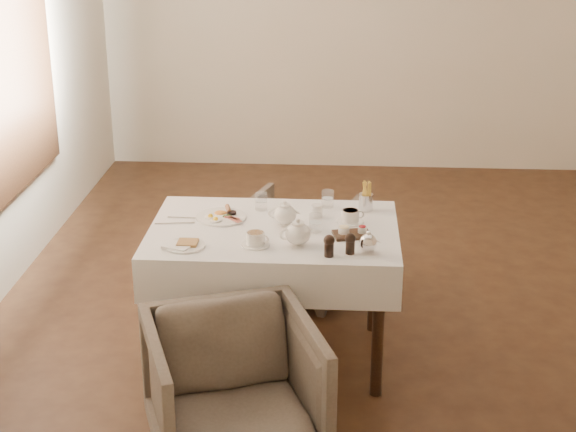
# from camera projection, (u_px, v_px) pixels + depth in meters

# --- Properties ---
(table) EXTENTS (1.28, 0.88, 0.75)m
(table) POSITION_uv_depth(u_px,v_px,m) (274.00, 249.00, 4.58)
(table) COLOR black
(table) RESTS_ON ground
(armchair_near) EXTENTS (0.92, 0.94, 0.67)m
(armchair_near) POSITION_uv_depth(u_px,v_px,m) (234.00, 392.00, 3.87)
(armchair_near) COLOR #4C4238
(armchair_near) RESTS_ON ground
(armchair_far) EXTENTS (0.82, 0.83, 0.61)m
(armchair_far) POSITION_uv_depth(u_px,v_px,m) (298.00, 247.00, 5.45)
(armchair_far) COLOR #4C4238
(armchair_far) RESTS_ON ground
(breakfast_plate) EXTENTS (0.27, 0.27, 0.03)m
(breakfast_plate) POSITION_uv_depth(u_px,v_px,m) (222.00, 216.00, 4.67)
(breakfast_plate) COLOR white
(breakfast_plate) RESTS_ON table
(side_plate) EXTENTS (0.21, 0.20, 0.02)m
(side_plate) POSITION_uv_depth(u_px,v_px,m) (183.00, 245.00, 4.30)
(side_plate) COLOR white
(side_plate) RESTS_ON table
(teapot_centre) EXTENTS (0.17, 0.13, 0.13)m
(teapot_centre) POSITION_uv_depth(u_px,v_px,m) (285.00, 213.00, 4.56)
(teapot_centre) COLOR white
(teapot_centre) RESTS_ON table
(teapot_front) EXTENTS (0.21, 0.19, 0.14)m
(teapot_front) POSITION_uv_depth(u_px,v_px,m) (298.00, 232.00, 4.31)
(teapot_front) COLOR white
(teapot_front) RESTS_ON table
(creamer) EXTENTS (0.07, 0.07, 0.07)m
(creamer) POSITION_uv_depth(u_px,v_px,m) (317.00, 211.00, 4.67)
(creamer) COLOR white
(creamer) RESTS_ON table
(teacup_near) EXTENTS (0.14, 0.14, 0.07)m
(teacup_near) POSITION_uv_depth(u_px,v_px,m) (255.00, 239.00, 4.32)
(teacup_near) COLOR white
(teacup_near) RESTS_ON table
(teacup_far) EXTENTS (0.14, 0.14, 0.07)m
(teacup_far) POSITION_uv_depth(u_px,v_px,m) (350.00, 217.00, 4.60)
(teacup_far) COLOR white
(teacup_far) RESTS_ON table
(glass_left) EXTENTS (0.07, 0.07, 0.09)m
(glass_left) POSITION_uv_depth(u_px,v_px,m) (261.00, 201.00, 4.77)
(glass_left) COLOR silver
(glass_left) RESTS_ON table
(glass_mid) EXTENTS (0.09, 0.09, 0.09)m
(glass_mid) POSITION_uv_depth(u_px,v_px,m) (316.00, 223.00, 4.48)
(glass_mid) COLOR silver
(glass_mid) RESTS_ON table
(glass_right) EXTENTS (0.08, 0.08, 0.09)m
(glass_right) POSITION_uv_depth(u_px,v_px,m) (328.00, 199.00, 4.81)
(glass_right) COLOR silver
(glass_right) RESTS_ON table
(condiment_board) EXTENTS (0.21, 0.16, 0.05)m
(condiment_board) POSITION_uv_depth(u_px,v_px,m) (352.00, 233.00, 4.43)
(condiment_board) COLOR black
(condiment_board) RESTS_ON table
(pepper_mill_left) EXTENTS (0.07, 0.07, 0.11)m
(pepper_mill_left) POSITION_uv_depth(u_px,v_px,m) (329.00, 246.00, 4.19)
(pepper_mill_left) COLOR black
(pepper_mill_left) RESTS_ON table
(pepper_mill_right) EXTENTS (0.06, 0.06, 0.11)m
(pepper_mill_right) POSITION_uv_depth(u_px,v_px,m) (350.00, 243.00, 4.22)
(pepper_mill_right) COLOR black
(pepper_mill_right) RESTS_ON table
(silver_pot) EXTENTS (0.11, 0.09, 0.11)m
(silver_pot) POSITION_uv_depth(u_px,v_px,m) (368.00, 241.00, 4.23)
(silver_pot) COLOR white
(silver_pot) RESTS_ON table
(fries_cup) EXTENTS (0.08, 0.08, 0.16)m
(fries_cup) POSITION_uv_depth(u_px,v_px,m) (366.00, 198.00, 4.75)
(fries_cup) COLOR silver
(fries_cup) RESTS_ON table
(cutlery_fork) EXTENTS (0.19, 0.02, 0.00)m
(cutlery_fork) POSITION_uv_depth(u_px,v_px,m) (185.00, 218.00, 4.67)
(cutlery_fork) COLOR silver
(cutlery_fork) RESTS_ON table
(cutlery_knife) EXTENTS (0.21, 0.04, 0.00)m
(cutlery_knife) POSITION_uv_depth(u_px,v_px,m) (175.00, 223.00, 4.59)
(cutlery_knife) COLOR silver
(cutlery_knife) RESTS_ON table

